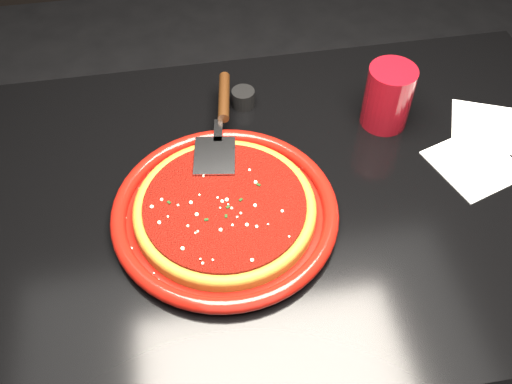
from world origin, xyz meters
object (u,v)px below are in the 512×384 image
pizza_server (221,122)px  cup (388,97)px  table (289,293)px  ramekin (243,98)px  plate (225,211)px

pizza_server → cup: size_ratio=2.46×
table → ramekin: size_ratio=25.13×
cup → plate: bearing=-151.7°
pizza_server → cup: 0.33m
table → plate: (-0.14, -0.04, 0.39)m
table → ramekin: 0.47m
table → cup: (0.21, 0.15, 0.44)m
table → plate: size_ratio=3.02×
table → cup: 0.51m
pizza_server → table: bearing=-42.0°
plate → pizza_server: bearing=84.2°
ramekin → plate: bearing=-105.2°
cup → pizza_server: bearing=179.9°
table → cup: size_ratio=9.26×
plate → pizza_server: pizza_server is taller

